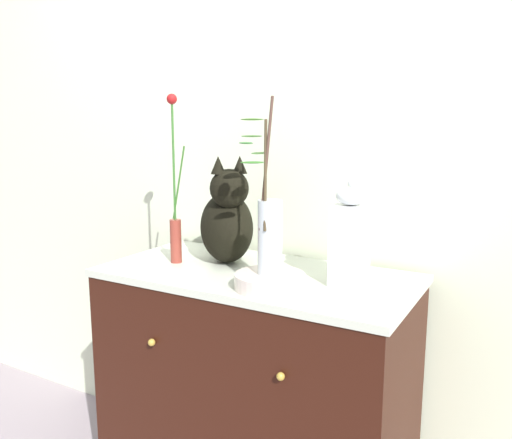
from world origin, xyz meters
name	(u,v)px	position (x,y,z in m)	size (l,w,h in m)	color
wall_back	(300,151)	(0.00, 0.34, 1.30)	(4.40, 0.08, 2.60)	silver
sideboard	(256,396)	(0.00, 0.00, 0.46)	(1.05, 0.54, 0.91)	black
cat_sitting	(227,220)	(-0.15, 0.06, 1.06)	(0.38, 0.41, 0.39)	black
vase_slim_green	(175,215)	(-0.31, -0.03, 1.08)	(0.07, 0.04, 0.59)	brown
bowl_porcelain	(270,281)	(0.13, -0.14, 0.93)	(0.21, 0.21, 0.05)	silver
vase_glass_clear	(269,229)	(0.12, -0.14, 1.09)	(0.14, 0.13, 0.52)	silver
jar_lidded_porcelain	(350,238)	(0.32, 0.02, 1.06)	(0.10, 0.10, 0.33)	white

